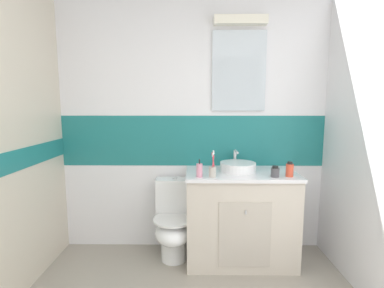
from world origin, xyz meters
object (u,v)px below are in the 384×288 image
object	(u,v)px
toilet	(174,222)
lotion_bottle_short	(290,170)
toothbrush_cup	(213,171)
soap_dispenser	(199,170)
hair_gel_jar	(275,172)
sink_basin	(238,166)

from	to	relation	value
toilet	lotion_bottle_short	size ratio (longest dim) A/B	5.92
toothbrush_cup	lotion_bottle_short	xyz separation A→B (m)	(0.66, 0.02, 0.00)
toilet	soap_dispenser	distance (m)	0.64
hair_gel_jar	soap_dispenser	bearing A→B (deg)	-179.39
sink_basin	hair_gel_jar	distance (m)	0.35
toothbrush_cup	soap_dispenser	world-z (taller)	toothbrush_cup
toothbrush_cup	lotion_bottle_short	distance (m)	0.66
toilet	hair_gel_jar	size ratio (longest dim) A/B	7.89
sink_basin	toothbrush_cup	size ratio (longest dim) A/B	1.64
sink_basin	hair_gel_jar	bearing A→B (deg)	-35.08
hair_gel_jar	toothbrush_cup	bearing A→B (deg)	-179.20
toothbrush_cup	toilet	bearing A→B (deg)	148.20
lotion_bottle_short	toothbrush_cup	bearing A→B (deg)	-178.01
toilet	soap_dispenser	xyz separation A→B (m)	(0.24, -0.21, 0.56)
sink_basin	toothbrush_cup	bearing A→B (deg)	-139.58
toothbrush_cup	soap_dispenser	bearing A→B (deg)	179.69
toothbrush_cup	lotion_bottle_short	world-z (taller)	toothbrush_cup
sink_basin	toilet	xyz separation A→B (m)	(-0.59, 0.01, -0.54)
sink_basin	hair_gel_jar	world-z (taller)	sink_basin
toilet	soap_dispenser	size ratio (longest dim) A/B	4.88
hair_gel_jar	lotion_bottle_short	xyz separation A→B (m)	(0.13, 0.02, 0.02)
soap_dispenser	sink_basin	bearing A→B (deg)	30.28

